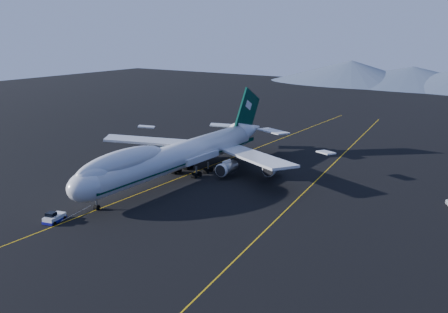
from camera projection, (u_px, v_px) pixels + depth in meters
The scene contains 5 objects.
ground at pixel (179, 178), 122.87m from camera, with size 500.00×500.00×0.00m, color black.
taxiway_line_main at pixel (179, 178), 122.86m from camera, with size 0.25×220.00×0.01m, color gold.
taxiway_line_side at pixel (308, 189), 114.75m from camera, with size 0.25×200.00×0.01m, color gold.
boeing_747 at pixel (178, 155), 121.44m from camera, with size 59.62×72.43×19.37m.
pushback_tug at pixel (55, 218), 95.22m from camera, with size 3.45×5.00×2.00m.
Camera 1 is at (74.70, -91.53, 35.94)m, focal length 40.00 mm.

